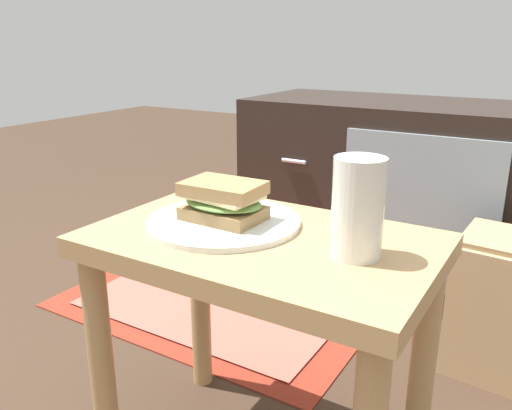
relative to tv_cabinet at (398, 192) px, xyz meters
The scene contains 7 objects.
side_table 0.95m from the tv_cabinet, 87.13° to the right, with size 0.56×0.36×0.46m.
tv_cabinet is the anchor object (origin of this frame).
area_rug 0.67m from the tv_cabinet, 130.01° to the right, with size 0.91×0.63×0.01m.
plate 0.95m from the tv_cabinet, 92.14° to the right, with size 0.26×0.26×0.01m, color silver.
sandwich_front 0.96m from the tv_cabinet, 92.14° to the right, with size 0.14×0.10×0.07m.
beer_glass 1.00m from the tv_cabinet, 77.64° to the right, with size 0.08×0.08×0.15m.
paper_bag 0.58m from the tv_cabinet, 46.74° to the right, with size 0.25×0.20×0.35m.
Camera 1 is at (0.41, -0.69, 0.77)m, focal length 36.96 mm.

